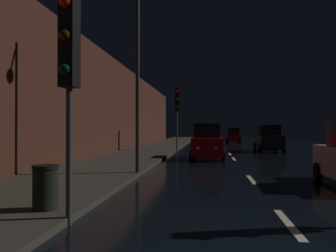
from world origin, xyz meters
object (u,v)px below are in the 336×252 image
at_px(trash_bin_curbside, 45,187).
at_px(car_distant_taillights, 233,136).
at_px(car_parked_right_far, 269,139).
at_px(traffic_light_far_left, 177,105).
at_px(traffic_light_near_left, 69,54).
at_px(streetlamp_overhead, 148,35).
at_px(car_approaching_headlights, 207,143).

relative_size(trash_bin_curbside, car_distant_taillights, 0.23).
relative_size(car_parked_right_far, car_distant_taillights, 1.07).
relative_size(traffic_light_far_left, traffic_light_near_left, 1.15).
distance_m(streetlamp_overhead, trash_bin_curbside, 7.99).
bearing_deg(trash_bin_curbside, traffic_light_near_left, -38.09).
bearing_deg(car_distant_taillights, car_parked_right_far, -174.86).
bearing_deg(trash_bin_curbside, traffic_light_far_left, 87.64).
bearing_deg(streetlamp_overhead, traffic_light_near_left, -92.61).
relative_size(traffic_light_near_left, trash_bin_curbside, 4.87).
relative_size(trash_bin_curbside, car_approaching_headlights, 0.22).
distance_m(traffic_light_near_left, car_approaching_headlights, 15.13).
distance_m(traffic_light_near_left, car_parked_right_far, 23.40).
xyz_separation_m(traffic_light_near_left, car_approaching_headlights, (2.57, 14.73, -2.27)).
bearing_deg(traffic_light_near_left, traffic_light_far_left, -175.61).
xyz_separation_m(traffic_light_near_left, car_parked_right_far, (7.46, 22.06, -2.28)).
distance_m(car_parked_right_far, car_distant_taillights, 17.51).
bearing_deg(car_distant_taillights, traffic_light_far_left, 162.22).
xyz_separation_m(traffic_light_far_left, streetlamp_overhead, (0.21, -14.59, 1.70)).
height_order(traffic_light_near_left, car_distant_taillights, traffic_light_near_left).
height_order(traffic_light_near_left, streetlamp_overhead, streetlamp_overhead).
relative_size(traffic_light_far_left, streetlamp_overhead, 0.61).
distance_m(traffic_light_far_left, car_parked_right_far, 7.91).
distance_m(traffic_light_near_left, streetlamp_overhead, 7.19).
relative_size(traffic_light_near_left, car_distant_taillights, 1.14).
bearing_deg(car_approaching_headlights, streetlamp_overhead, -15.93).
bearing_deg(traffic_light_far_left, traffic_light_near_left, -4.29).
xyz_separation_m(traffic_light_near_left, car_distant_taillights, (5.90, 39.49, -2.35)).
xyz_separation_m(traffic_light_far_left, traffic_light_near_left, (-0.10, -21.42, -0.54)).
xyz_separation_m(streetlamp_overhead, car_parked_right_far, (7.15, 15.23, -4.52)).
bearing_deg(traffic_light_far_left, car_approaching_headlights, 16.20).
xyz_separation_m(traffic_light_far_left, car_approaching_headlights, (2.46, -6.69, -2.81)).
bearing_deg(car_parked_right_far, car_approaching_headlights, 146.24).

